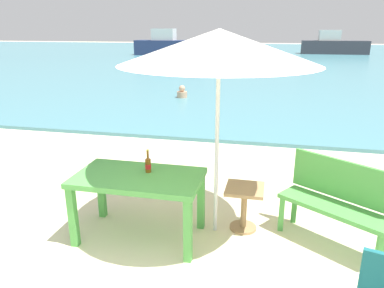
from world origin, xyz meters
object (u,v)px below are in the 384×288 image
(bench_green_left, at_px, (338,199))
(boat_fishing_trawler, at_px, (169,46))
(side_table_wood, at_px, (244,202))
(picnic_table_green, at_px, (139,184))
(boat_sailboat, at_px, (334,45))
(swimmer_person, at_px, (182,93))
(patio_umbrella, at_px, (219,47))
(beer_bottle_amber, at_px, (148,164))

(bench_green_left, relative_size, boat_fishing_trawler, 0.20)
(side_table_wood, distance_m, bench_green_left, 1.03)
(picnic_table_green, xyz_separation_m, bench_green_left, (2.15, 0.35, -0.11))
(boat_sailboat, height_order, boat_fishing_trawler, boat_fishing_trawler)
(side_table_wood, xyz_separation_m, swimmer_person, (-2.73, 7.80, -0.11))
(patio_umbrella, xyz_separation_m, side_table_wood, (0.32, 0.11, -1.76))
(picnic_table_green, distance_m, boat_fishing_trawler, 28.58)
(swimmer_person, bearing_deg, boat_sailboat, 71.48)
(beer_bottle_amber, relative_size, bench_green_left, 0.22)
(side_table_wood, distance_m, boat_fishing_trawler, 28.50)
(swimmer_person, relative_size, boat_sailboat, 0.07)
(side_table_wood, bearing_deg, patio_umbrella, -161.63)
(patio_umbrella, distance_m, boat_fishing_trawler, 28.53)
(beer_bottle_amber, distance_m, swimmer_person, 8.31)
(side_table_wood, bearing_deg, boat_sailboat, 80.54)
(bench_green_left, xyz_separation_m, boat_sailboat, (4.27, 31.80, 0.28))
(bench_green_left, distance_m, swimmer_person, 8.73)
(picnic_table_green, bearing_deg, side_table_wood, 20.35)
(patio_umbrella, height_order, side_table_wood, patio_umbrella)
(side_table_wood, relative_size, boat_sailboat, 0.09)
(boat_fishing_trawler, bearing_deg, side_table_wood, -72.11)
(side_table_wood, height_order, bench_green_left, bench_green_left)
(bench_green_left, height_order, boat_sailboat, boat_sailboat)
(picnic_table_green, height_order, beer_bottle_amber, beer_bottle_amber)
(boat_fishing_trawler, bearing_deg, boat_sailboat, 18.16)
(boat_sailboat, relative_size, boat_fishing_trawler, 0.94)
(picnic_table_green, distance_m, side_table_wood, 1.25)
(bench_green_left, bearing_deg, boat_fishing_trawler, 109.75)
(beer_bottle_amber, distance_m, boat_sailboat, 32.66)
(boat_sailboat, bearing_deg, boat_fishing_trawler, -161.84)
(bench_green_left, relative_size, swimmer_person, 2.91)
(side_table_wood, distance_m, boat_sailboat, 32.17)
(swimmer_person, height_order, boat_sailboat, boat_sailboat)
(beer_bottle_amber, distance_m, patio_umbrella, 1.48)
(beer_bottle_amber, distance_m, side_table_wood, 1.21)
(patio_umbrella, relative_size, boat_fishing_trawler, 0.38)
(side_table_wood, height_order, boat_sailboat, boat_sailboat)
(swimmer_person, bearing_deg, beer_bottle_amber, -78.38)
(picnic_table_green, distance_m, bench_green_left, 2.18)
(bench_green_left, distance_m, boat_sailboat, 32.09)
(picnic_table_green, relative_size, beer_bottle_amber, 5.28)
(patio_umbrella, bearing_deg, boat_fishing_trawler, 107.20)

